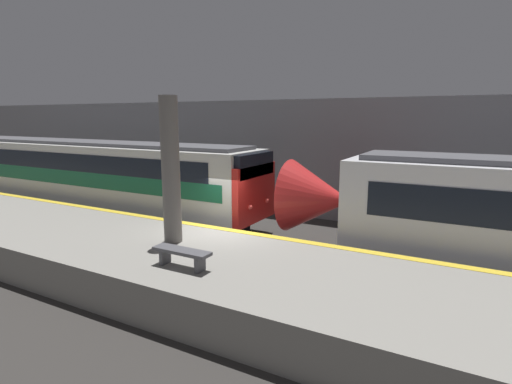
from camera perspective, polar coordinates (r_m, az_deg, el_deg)
The scene contains 6 objects.
ground_plane at distance 13.30m, azimuth -4.28°, elevation -9.51°, with size 120.00×120.00×0.00m, color #33302D.
platform at distance 11.38m, azimuth -10.73°, elevation -10.40°, with size 40.00×4.61×1.06m.
station_rear_barrier at distance 18.40m, azimuth 6.75°, elevation 4.68°, with size 50.00×0.15×5.36m.
support_pillar_near at distance 11.40m, azimuth -12.08°, elevation 3.00°, with size 0.51×0.51×4.11m.
train_boxy at distance 20.75m, azimuth -23.28°, elevation 2.10°, with size 18.93×2.88×3.48m.
platform_bench at distance 9.72m, azimuth -10.55°, elevation -8.69°, with size 1.50×0.40×0.45m.
Camera 1 is at (6.83, -10.45, 4.59)m, focal length 28.00 mm.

